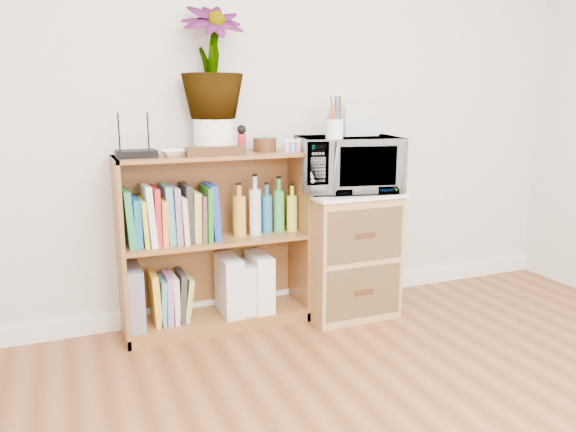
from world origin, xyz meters
TOP-DOWN VIEW (x-y plane):
  - skirting_board at (0.00, 2.24)m, footprint 4.00×0.02m
  - bookshelf at (-0.35, 2.10)m, footprint 1.00×0.30m
  - wicker_unit at (0.40, 2.02)m, footprint 0.50×0.45m
  - microwave at (0.40, 2.02)m, footprint 0.61×0.47m
  - pen_cup at (0.25, 1.90)m, footprint 0.09×0.09m
  - small_appliance at (0.49, 2.11)m, footprint 0.21×0.18m
  - router at (-0.74, 2.08)m, footprint 0.19×0.13m
  - white_bowl at (-0.56, 2.07)m, footprint 0.13×0.13m
  - plant_pot at (-0.33, 2.12)m, footprint 0.21×0.21m
  - potted_plant at (-0.33, 2.12)m, footprint 0.32×0.32m
  - trinket_box at (-0.36, 2.00)m, footprint 0.29×0.07m
  - kokeshi_doll at (-0.20, 2.06)m, footprint 0.04×0.04m
  - wooden_bowl at (-0.06, 2.11)m, footprint 0.13×0.13m
  - paint_jars at (0.06, 2.01)m, footprint 0.12×0.04m
  - file_box at (-0.80, 2.10)m, footprint 0.10×0.26m
  - magazine_holder_left at (-0.28, 2.09)m, footprint 0.10×0.26m
  - magazine_holder_mid at (-0.20, 2.09)m, footprint 0.09×0.22m
  - magazine_holder_right at (-0.11, 2.09)m, footprint 0.10×0.25m
  - cookbooks at (-0.58, 2.10)m, footprint 0.48×0.20m
  - liquor_bottles at (-0.03, 2.10)m, footprint 0.45×0.07m
  - lower_books at (-0.60, 2.10)m, footprint 0.22×0.19m

SIDE VIEW (x-z plane):
  - skirting_board at x=0.00m, z-range 0.00..0.10m
  - lower_books at x=-0.60m, z-range 0.06..0.34m
  - magazine_holder_mid at x=-0.20m, z-range 0.07..0.34m
  - magazine_holder_right at x=-0.11m, z-range 0.07..0.39m
  - magazine_holder_left at x=-0.28m, z-range 0.07..0.39m
  - file_box at x=-0.80m, z-range 0.07..0.39m
  - wicker_unit at x=0.40m, z-range 0.00..0.70m
  - bookshelf at x=-0.35m, z-range 0.00..0.95m
  - cookbooks at x=-0.58m, z-range 0.48..0.79m
  - liquor_bottles at x=-0.03m, z-range 0.48..0.80m
  - microwave at x=0.40m, z-range 0.72..1.02m
  - white_bowl at x=-0.56m, z-range 0.95..0.98m
  - router at x=-0.74m, z-range 0.95..0.99m
  - trinket_box at x=-0.36m, z-range 0.95..1.00m
  - paint_jars at x=0.06m, z-range 0.95..1.01m
  - wooden_bowl at x=-0.06m, z-range 0.95..1.02m
  - kokeshi_doll at x=-0.20m, z-range 0.95..1.05m
  - plant_pot at x=-0.33m, z-range 0.95..1.13m
  - pen_cup at x=0.25m, z-range 1.02..1.12m
  - small_appliance at x=0.49m, z-range 1.02..1.19m
  - potted_plant at x=-0.33m, z-range 1.13..1.70m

